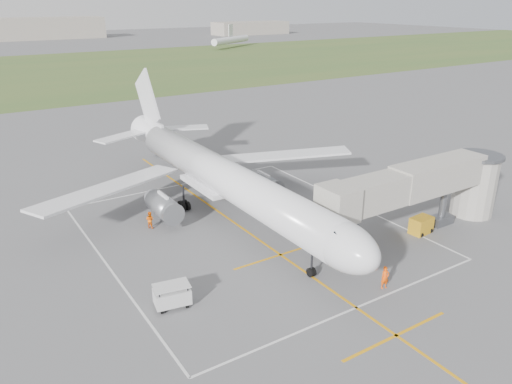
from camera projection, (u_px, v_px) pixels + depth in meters
ground at (227, 217)px, 53.68m from camera, size 700.00×700.00×0.00m
grass_strip at (21, 74)px, 155.66m from camera, size 700.00×120.00×0.02m
apron_markings at (256, 238)px, 49.11m from camera, size 28.20×60.00×0.01m
airliner at (222, 177)px, 52.68m from camera, size 38.93×46.75×13.52m
jet_bridge at (431, 185)px, 49.29m from camera, size 23.40×5.00×7.20m
gpu_unit at (421, 225)px, 49.86m from camera, size 2.37×1.77×1.69m
baggage_cart at (172, 296)px, 37.81m from camera, size 2.92×2.04×1.87m
ramp_worker_nose at (385, 277)px, 40.25m from camera, size 0.80×0.62×1.95m
ramp_worker_wing at (150, 220)px, 50.96m from camera, size 1.06×1.10×1.79m
distant_aircraft at (59, 50)px, 190.20m from camera, size 191.16×40.99×8.85m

